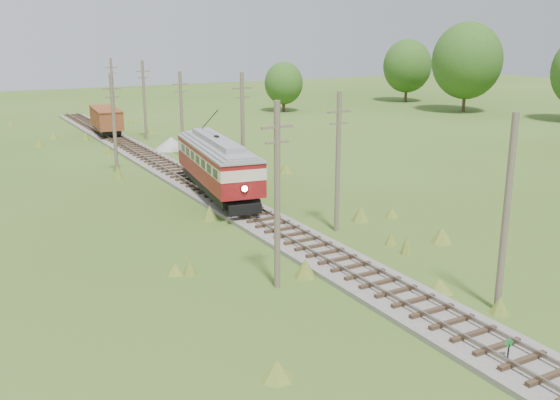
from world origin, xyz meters
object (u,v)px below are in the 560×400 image
switch_marker (509,348)px  gravel_pile (173,144)px  streetcar (217,162)px  gondola (106,119)px

switch_marker → gravel_pile: (4.12, 47.91, -0.02)m
switch_marker → streetcar: streetcar is taller
gravel_pile → gondola: bearing=108.2°
switch_marker → gravel_pile: size_ratio=0.28×
streetcar → gondola: bearing=98.5°
streetcar → switch_marker: bearing=-82.0°
switch_marker → gondola: gondola is taller
switch_marker → gondola: 59.82m
streetcar → gondola: (0.00, 32.60, -0.73)m
gondola → gravel_pile: bearing=-66.4°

